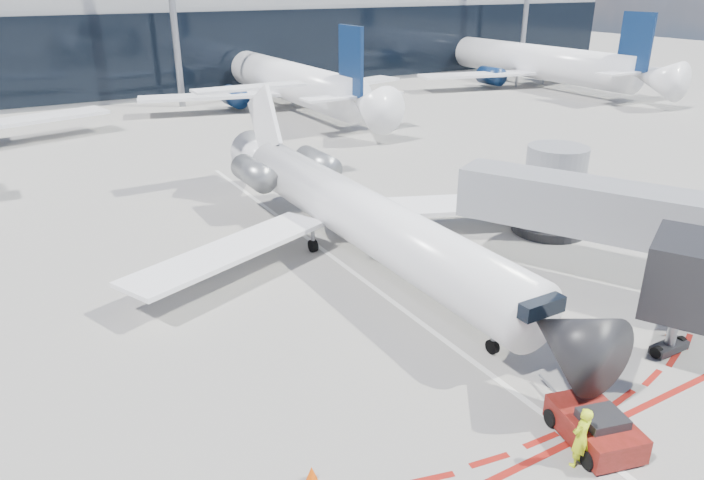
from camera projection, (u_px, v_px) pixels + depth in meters
ground at (376, 290)px, 28.25m from camera, size 260.00×260.00×0.00m
apron_centerline at (354, 273)px, 29.85m from camera, size 0.25×40.00×0.01m
apron_stop_bar at (577, 439)px, 19.07m from camera, size 14.00×0.25×0.01m
terminal_building at (96, 18)px, 76.87m from camera, size 150.00×24.15×24.00m
jet_bridge at (589, 210)px, 29.22m from camera, size 10.03×15.20×4.90m
regional_jet at (352, 210)px, 30.90m from camera, size 23.34×28.79×7.21m
pushback_tug at (595, 427)px, 18.81m from camera, size 2.47×4.55×1.16m
ramp_worker at (581, 437)px, 17.71m from camera, size 0.74×0.51×1.93m
safety_cone_left at (312, 473)px, 17.45m from camera, size 0.32×0.32×0.45m
safety_cone_right at (672, 331)px, 24.49m from camera, size 0.35×0.35×0.48m
bg_airliner_1 at (279, 51)px, 67.06m from camera, size 35.91×38.02×11.62m
bg_airliner_2 at (528, 36)px, 81.10m from camera, size 37.56×39.77×12.15m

